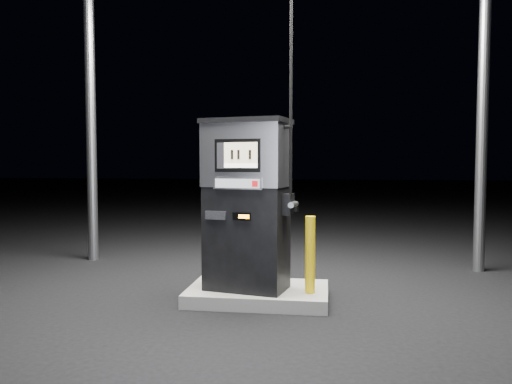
# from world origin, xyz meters

# --- Properties ---
(ground) EXTENTS (80.00, 80.00, 0.00)m
(ground) POSITION_xyz_m (0.00, 0.00, 0.00)
(ground) COLOR black
(ground) RESTS_ON ground
(pump_island) EXTENTS (1.60, 1.00, 0.15)m
(pump_island) POSITION_xyz_m (0.00, 0.00, 0.07)
(pump_island) COLOR slate
(pump_island) RESTS_ON ground
(fuel_dispenser) EXTENTS (1.11, 0.76, 4.00)m
(fuel_dispenser) POSITION_xyz_m (-0.12, -0.08, 1.14)
(fuel_dispenser) COLOR black
(fuel_dispenser) RESTS_ON pump_island
(bollard_left) EXTENTS (0.12, 0.12, 0.77)m
(bollard_left) POSITION_xyz_m (-0.55, 0.14, 0.53)
(bollard_left) COLOR yellow
(bollard_left) RESTS_ON pump_island
(bollard_right) EXTENTS (0.14, 0.14, 0.85)m
(bollard_right) POSITION_xyz_m (0.60, -0.15, 0.58)
(bollard_right) COLOR yellow
(bollard_right) RESTS_ON pump_island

